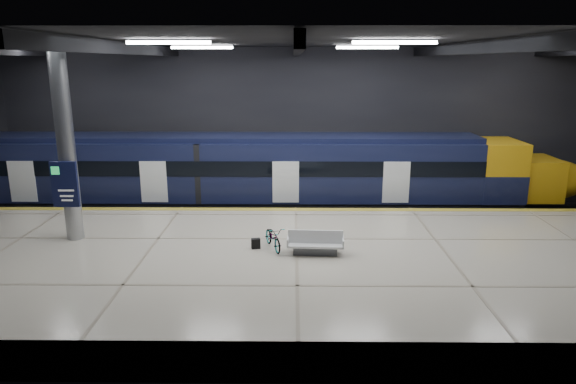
{
  "coord_description": "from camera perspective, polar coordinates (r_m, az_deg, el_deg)",
  "views": [
    {
      "loc": [
        -0.13,
        -18.52,
        7.33
      ],
      "look_at": [
        -0.33,
        1.5,
        2.2
      ],
      "focal_mm": 32.0,
      "sensor_mm": 36.0,
      "label": 1
    }
  ],
  "objects": [
    {
      "name": "platform",
      "position": [
        17.4,
        0.96,
        -8.57
      ],
      "size": [
        30.0,
        11.0,
        1.1
      ],
      "primitive_type": "cube",
      "color": "beige",
      "rests_on": "ground"
    },
    {
      "name": "pannier_bag",
      "position": [
        17.64,
        -3.6,
        -5.73
      ],
      "size": [
        0.33,
        0.24,
        0.35
      ],
      "primitive_type": "cube",
      "rotation": [
        0.0,
        0.0,
        0.21
      ],
      "color": "black",
      "rests_on": "platform"
    },
    {
      "name": "safety_strip",
      "position": [
        22.16,
        0.88,
        -1.94
      ],
      "size": [
        30.0,
        0.4,
        0.01
      ],
      "primitive_type": "cube",
      "color": "gold",
      "rests_on": "platform"
    },
    {
      "name": "rails",
      "position": [
        25.09,
        0.84,
        -2.43
      ],
      "size": [
        30.0,
        1.52,
        0.16
      ],
      "color": "gray",
      "rests_on": "ground"
    },
    {
      "name": "bench",
      "position": [
        17.12,
        3.06,
        -5.95
      ],
      "size": [
        1.9,
        0.86,
        0.82
      ],
      "rotation": [
        0.0,
        0.0,
        -0.05
      ],
      "color": "#595B60",
      "rests_on": "platform"
    },
    {
      "name": "room_shell",
      "position": [
        18.59,
        0.98,
        9.4
      ],
      "size": [
        30.1,
        16.1,
        8.05
      ],
      "color": "black",
      "rests_on": "ground"
    },
    {
      "name": "info_column",
      "position": [
        19.4,
        -23.46,
        4.68
      ],
      "size": [
        0.9,
        0.78,
        6.9
      ],
      "color": "#9EA0A5",
      "rests_on": "platform"
    },
    {
      "name": "train",
      "position": [
        24.64,
        -3.02,
        2.0
      ],
      "size": [
        29.4,
        2.84,
        3.79
      ],
      "color": "black",
      "rests_on": "ground"
    },
    {
      "name": "ground",
      "position": [
        19.92,
        0.91,
        -7.22
      ],
      "size": [
        30.0,
        30.0,
        0.0
      ],
      "primitive_type": "plane",
      "color": "black",
      "rests_on": "ground"
    },
    {
      "name": "bicycle",
      "position": [
        17.53,
        -1.65,
        -5.04
      ],
      "size": [
        1.03,
        1.63,
        0.81
      ],
      "primitive_type": "imported",
      "rotation": [
        0.0,
        0.0,
        0.34
      ],
      "color": "#99999E",
      "rests_on": "platform"
    }
  ]
}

